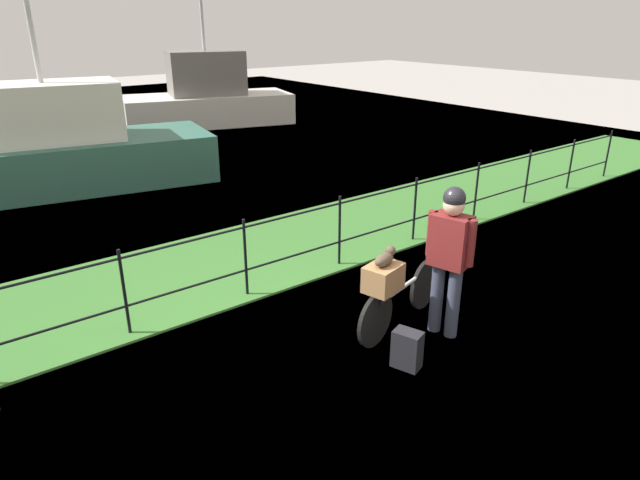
{
  "coord_description": "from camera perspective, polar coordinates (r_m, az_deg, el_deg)",
  "views": [
    {
      "loc": [
        -3.1,
        -3.49,
        3.27
      ],
      "look_at": [
        0.51,
        1.15,
        0.9
      ],
      "focal_mm": 31.18,
      "sensor_mm": 36.0,
      "label": 1
    }
  ],
  "objects": [
    {
      "name": "backpack_on_paving",
      "position": [
        5.68,
        8.93,
        -11.03
      ],
      "size": [
        0.26,
        0.32,
        0.4
      ],
      "primitive_type": "cube",
      "rotation": [
        0.0,
        0.0,
        5.04
      ],
      "color": "black",
      "rests_on": "ground"
    },
    {
      "name": "bicycle_main",
      "position": [
        6.3,
        8.25,
        -6.12
      ],
      "size": [
        1.64,
        0.44,
        0.61
      ],
      "color": "black",
      "rests_on": "ground"
    },
    {
      "name": "iron_fence",
      "position": [
        6.84,
        -7.69,
        -1.3
      ],
      "size": [
        18.04,
        0.04,
        1.02
      ],
      "color": "black",
      "rests_on": "ground"
    },
    {
      "name": "ground_plane",
      "position": [
        5.7,
        3.15,
        -13.08
      ],
      "size": [
        60.0,
        60.0,
        0.0
      ],
      "primitive_type": "plane",
      "color": "#9E9993"
    },
    {
      "name": "grass_strip",
      "position": [
        7.89,
        -11.25,
        -2.82
      ],
      "size": [
        27.0,
        2.4,
        0.03
      ],
      "primitive_type": "cube",
      "color": "#38702D",
      "rests_on": "ground"
    },
    {
      "name": "moored_boat_near",
      "position": [
        12.46,
        -25.69,
        8.22
      ],
      "size": [
        6.44,
        3.26,
        3.69
      ],
      "color": "#336656",
      "rests_on": "ground"
    },
    {
      "name": "terrier_dog",
      "position": [
        5.74,
        6.73,
        -1.82
      ],
      "size": [
        0.32,
        0.2,
        0.18
      ],
      "color": "#4C3D2D",
      "rests_on": "wooden_crate"
    },
    {
      "name": "wooden_crate",
      "position": [
        5.81,
        6.51,
        -3.87
      ],
      "size": [
        0.46,
        0.38,
        0.28
      ],
      "primitive_type": "cube",
      "rotation": [
        0.0,
        0.0,
        0.24
      ],
      "color": "olive",
      "rests_on": "bicycle_main"
    },
    {
      "name": "moored_boat_far",
      "position": [
        18.74,
        -11.44,
        14.06
      ],
      "size": [
        5.59,
        3.45,
        3.87
      ],
      "color": "silver",
      "rests_on": "ground"
    },
    {
      "name": "harbor_water",
      "position": [
        14.51,
        -24.73,
        6.97
      ],
      "size": [
        30.0,
        30.0,
        0.0
      ],
      "primitive_type": "plane",
      "color": "slate",
      "rests_on": "ground"
    },
    {
      "name": "cyclist_person",
      "position": [
        5.97,
        13.16,
        -0.93
      ],
      "size": [
        0.35,
        0.53,
        1.68
      ],
      "color": "#383D51",
      "rests_on": "ground"
    }
  ]
}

